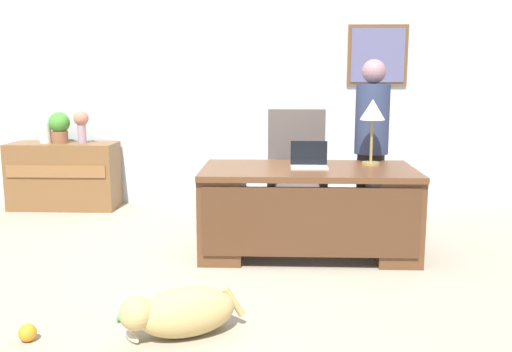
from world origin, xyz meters
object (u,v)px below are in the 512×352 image
person_standing (371,147)px  potted_plant (59,126)px  dog_toy_ball (28,333)px  dog_toy_bone (126,315)px  armchair (296,176)px  dog_toy_plush (132,336)px  vase_with_flowers (81,123)px  dog_lying (181,312)px  desk_lamp (373,114)px  desk (308,208)px  vase_empty (45,133)px  laptop (309,161)px  credenza (64,176)px

person_standing → potted_plant: 3.59m
dog_toy_ball → dog_toy_bone: dog_toy_ball is taller
armchair → dog_toy_plush: bearing=-111.4°
vase_with_flowers → dog_toy_plush: 3.77m
person_standing → dog_toy_plush: size_ratio=9.57×
dog_lying → desk_lamp: desk_lamp is taller
dog_toy_ball → dog_toy_bone: size_ratio=0.61×
desk → armchair: size_ratio=1.53×
desk → person_standing: size_ratio=1.08×
desk_lamp → dog_toy_plush: size_ratio=3.27×
desk_lamp → dog_toy_bone: size_ratio=3.34×
person_standing → dog_toy_ball: person_standing is taller
vase_empty → laptop: bearing=-28.0°
laptop → vase_with_flowers: (-2.55, 1.59, 0.19)m
armchair → laptop: armchair is taller
credenza → laptop: (2.79, -1.59, 0.43)m
laptop → vase_empty: (-2.98, 1.59, 0.07)m
dog_lying → dog_toy_plush: bearing=-167.0°
armchair → vase_with_flowers: size_ratio=3.21×
credenza → dog_toy_ball: (1.04, -3.38, -0.34)m
laptop → dog_toy_plush: (-1.14, -1.76, -0.80)m
dog_toy_ball → dog_toy_bone: 0.60m
person_standing → dog_toy_plush: 3.01m
potted_plant → credenza: bearing=-4.1°
desk → dog_toy_bone: size_ratio=10.57×
vase_empty → dog_toy_ball: size_ratio=2.27×
dog_toy_bone → vase_empty: bearing=119.7°
potted_plant → dog_toy_ball: 3.66m
dog_toy_plush → dog_toy_ball: bearing=-176.9°
vase_with_flowers → dog_toy_plush: (1.41, -3.35, -0.99)m
laptop → dog_lying: bearing=-116.6°
dog_toy_ball → dog_toy_plush: dog_toy_ball is taller
armchair → vase_empty: (-2.91, 0.64, 0.37)m
desk → dog_toy_ball: size_ratio=17.41×
armchair → laptop: 0.99m
desk → potted_plant: potted_plant is taller
desk → laptop: 0.41m
credenza → person_standing: 3.60m
dog_lying → potted_plant: 3.91m
laptop → desk_lamp: (0.56, 0.17, 0.40)m
person_standing → dog_toy_plush: person_standing is taller
dog_toy_ball → credenza: bearing=107.1°
vase_with_flowers → dog_toy_ball: (0.80, -3.38, -0.96)m
vase_empty → vase_with_flowers: bearing=0.0°
person_standing → vase_empty: person_standing is taller
person_standing → dog_toy_bone: 2.86m
desk → desk_lamp: bearing=21.6°
person_standing → dog_toy_plush: bearing=-127.5°
dog_lying → dog_toy_plush: dog_lying is taller
vase_with_flowers → dog_toy_plush: size_ratio=2.11×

